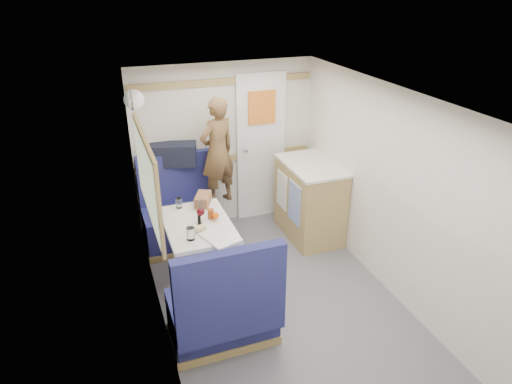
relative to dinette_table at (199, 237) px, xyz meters
name	(u,v)px	position (x,y,z in m)	size (l,w,h in m)	color
floor	(300,334)	(0.65, -1.00, -0.57)	(4.50, 4.50, 0.00)	#515156
ceiling	(312,113)	(0.65, -1.00, 1.43)	(4.50, 4.50, 0.00)	silver
wall_back	(225,146)	(0.65, 1.25, 0.43)	(2.20, 0.02, 2.00)	silver
wall_left	(166,263)	(-0.45, -1.00, 0.43)	(0.02, 4.50, 2.00)	silver
wall_right	(421,214)	(1.75, -1.00, 0.43)	(0.02, 4.50, 2.00)	silver
oak_trim_low	(226,158)	(0.65, 1.23, 0.28)	(2.15, 0.02, 0.08)	#A4874A
oak_trim_high	(224,82)	(0.65, 1.23, 1.21)	(2.15, 0.02, 0.08)	#A4874A
side_window	(147,178)	(-0.43, 0.00, 0.68)	(0.04, 1.30, 0.72)	gray
rear_door	(261,145)	(1.10, 1.22, 0.41)	(0.62, 0.12, 1.86)	white
dinette_table	(199,237)	(0.00, 0.00, 0.00)	(0.62, 0.92, 0.72)	white
bench_far	(182,220)	(0.00, 0.86, -0.27)	(0.90, 0.59, 1.05)	#17194C
bench_near	(224,314)	(0.00, -0.86, -0.27)	(0.90, 0.59, 1.05)	#17194C
ledge	(175,166)	(0.00, 1.12, 0.31)	(0.90, 0.14, 0.04)	#A4874A
dome_light	(134,100)	(-0.39, 0.85, 1.18)	(0.20, 0.20, 0.20)	white
galley_counter	(309,200)	(1.47, 0.55, -0.10)	(0.57, 0.92, 0.92)	#A4874A
person	(217,152)	(0.46, 0.90, 0.51)	(0.46, 0.30, 1.25)	brown
duffel_bag	(173,154)	(-0.01, 1.12, 0.46)	(0.52, 0.25, 0.25)	black
tray	(220,237)	(0.13, -0.34, 0.16)	(0.26, 0.34, 0.02)	white
orange_fruit	(215,215)	(0.18, -0.01, 0.21)	(0.07, 0.07, 0.07)	#D65009
cheese_block	(200,228)	(-0.01, -0.17, 0.19)	(0.10, 0.06, 0.03)	#DAD17D
wine_glass	(201,213)	(0.03, -0.03, 0.28)	(0.08, 0.08, 0.17)	white
tumbler_left	(191,234)	(-0.13, -0.28, 0.21)	(0.07, 0.07, 0.12)	white
tumbler_mid	(179,203)	(-0.10, 0.38, 0.21)	(0.07, 0.07, 0.11)	white
tumbler_right	(200,206)	(0.09, 0.24, 0.21)	(0.07, 0.07, 0.11)	white
beer_glass	(211,214)	(0.14, 0.05, 0.20)	(0.06, 0.06, 0.10)	#974315
pepper_grinder	(199,218)	(0.02, 0.01, 0.20)	(0.04, 0.04, 0.10)	black
salt_grinder	(203,222)	(0.03, -0.08, 0.20)	(0.03, 0.03, 0.09)	white
bread_loaf	(203,199)	(0.15, 0.38, 0.21)	(0.14, 0.25, 0.11)	olive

